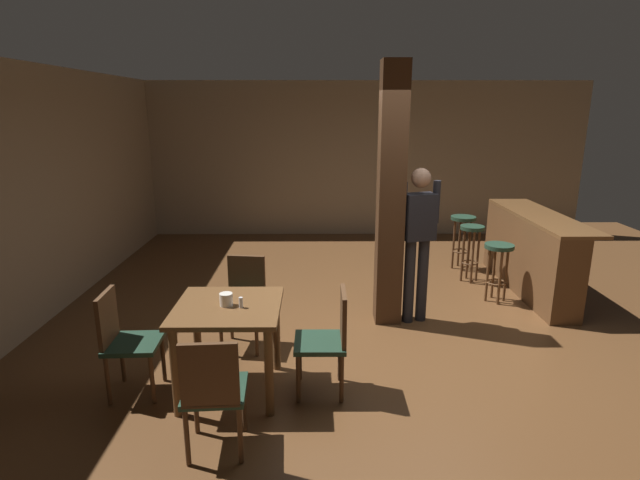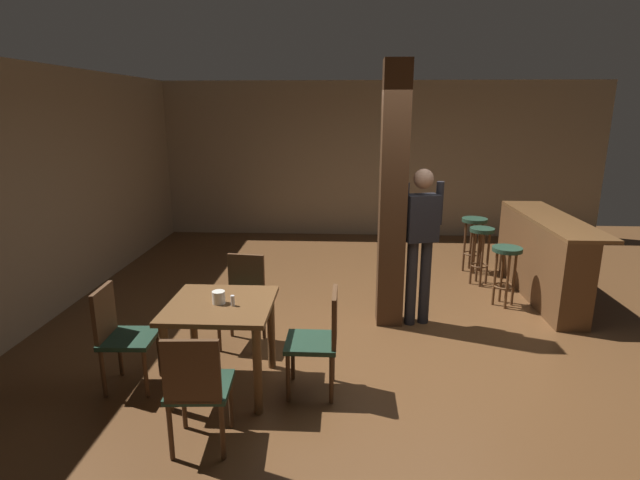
{
  "view_description": "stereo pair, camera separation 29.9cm",
  "coord_description": "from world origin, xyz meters",
  "px_view_note": "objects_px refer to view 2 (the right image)",
  "views": [
    {
      "loc": [
        -0.93,
        -4.77,
        2.33
      ],
      "look_at": [
        -0.89,
        0.19,
        1.01
      ],
      "focal_mm": 28.0,
      "sensor_mm": 36.0,
      "label": 1
    },
    {
      "loc": [
        -0.63,
        -4.76,
        2.33
      ],
      "look_at": [
        -0.89,
        0.19,
        1.01
      ],
      "focal_mm": 28.0,
      "sensor_mm": 36.0,
      "label": 2
    }
  ],
  "objects_px": {
    "standing_person": "(421,236)",
    "bar_counter": "(540,256)",
    "chair_south": "(197,386)",
    "bar_stool_near": "(506,262)",
    "napkin_cup": "(219,297)",
    "chair_west": "(120,332)",
    "bar_stool_far": "(474,232)",
    "chair_east": "(320,336)",
    "bar_stool_mid": "(481,243)",
    "salt_shaker": "(233,301)",
    "dining_table": "(221,319)",
    "chair_north": "(243,295)"
  },
  "relations": [
    {
      "from": "bar_stool_near",
      "to": "chair_south",
      "type": "bearing_deg",
      "value": -135.87
    },
    {
      "from": "chair_north",
      "to": "bar_stool_far",
      "type": "relative_size",
      "value": 1.12
    },
    {
      "from": "bar_counter",
      "to": "bar_stool_near",
      "type": "distance_m",
      "value": 0.66
    },
    {
      "from": "chair_east",
      "to": "standing_person",
      "type": "height_order",
      "value": "standing_person"
    },
    {
      "from": "bar_stool_near",
      "to": "bar_stool_far",
      "type": "height_order",
      "value": "bar_stool_far"
    },
    {
      "from": "napkin_cup",
      "to": "bar_stool_near",
      "type": "bearing_deg",
      "value": 34.31
    },
    {
      "from": "chair_north",
      "to": "standing_person",
      "type": "height_order",
      "value": "standing_person"
    },
    {
      "from": "bar_stool_near",
      "to": "bar_stool_far",
      "type": "distance_m",
      "value": 1.31
    },
    {
      "from": "standing_person",
      "to": "bar_stool_near",
      "type": "relative_size",
      "value": 2.36
    },
    {
      "from": "bar_counter",
      "to": "bar_stool_far",
      "type": "distance_m",
      "value": 1.11
    },
    {
      "from": "bar_stool_mid",
      "to": "standing_person",
      "type": "bearing_deg",
      "value": -127.33
    },
    {
      "from": "chair_west",
      "to": "napkin_cup",
      "type": "distance_m",
      "value": 0.91
    },
    {
      "from": "bar_stool_near",
      "to": "napkin_cup",
      "type": "bearing_deg",
      "value": -145.69
    },
    {
      "from": "salt_shaker",
      "to": "bar_stool_far",
      "type": "bearing_deg",
      "value": 50.68
    },
    {
      "from": "salt_shaker",
      "to": "napkin_cup",
      "type": "bearing_deg",
      "value": 160.39
    },
    {
      "from": "napkin_cup",
      "to": "chair_north",
      "type": "bearing_deg",
      "value": 89.1
    },
    {
      "from": "bar_stool_far",
      "to": "bar_stool_near",
      "type": "bearing_deg",
      "value": -87.11
    },
    {
      "from": "chair_south",
      "to": "bar_stool_near",
      "type": "distance_m",
      "value": 4.05
    },
    {
      "from": "standing_person",
      "to": "bar_counter",
      "type": "distance_m",
      "value": 1.97
    },
    {
      "from": "chair_east",
      "to": "salt_shaker",
      "type": "distance_m",
      "value": 0.78
    },
    {
      "from": "chair_west",
      "to": "standing_person",
      "type": "height_order",
      "value": "standing_person"
    },
    {
      "from": "bar_counter",
      "to": "bar_stool_mid",
      "type": "distance_m",
      "value": 0.74
    },
    {
      "from": "salt_shaker",
      "to": "bar_stool_mid",
      "type": "distance_m",
      "value": 3.91
    },
    {
      "from": "chair_west",
      "to": "bar_stool_far",
      "type": "relative_size",
      "value": 1.12
    },
    {
      "from": "bar_stool_mid",
      "to": "bar_stool_far",
      "type": "distance_m",
      "value": 0.56
    },
    {
      "from": "chair_west",
      "to": "napkin_cup",
      "type": "height_order",
      "value": "chair_west"
    },
    {
      "from": "chair_east",
      "to": "chair_south",
      "type": "xyz_separation_m",
      "value": [
        -0.8,
        -0.79,
        0.0
      ]
    },
    {
      "from": "bar_stool_mid",
      "to": "bar_stool_far",
      "type": "height_order",
      "value": "bar_stool_far"
    },
    {
      "from": "chair_east",
      "to": "bar_counter",
      "type": "distance_m",
      "value": 3.58
    },
    {
      "from": "dining_table",
      "to": "chair_west",
      "type": "height_order",
      "value": "chair_west"
    },
    {
      "from": "bar_counter",
      "to": "bar_stool_near",
      "type": "relative_size",
      "value": 3.08
    },
    {
      "from": "chair_west",
      "to": "bar_counter",
      "type": "height_order",
      "value": "bar_counter"
    },
    {
      "from": "bar_counter",
      "to": "bar_stool_far",
      "type": "relative_size",
      "value": 2.83
    },
    {
      "from": "bar_counter",
      "to": "bar_stool_mid",
      "type": "bearing_deg",
      "value": 150.1
    },
    {
      "from": "chair_south",
      "to": "standing_person",
      "type": "distance_m",
      "value": 2.91
    },
    {
      "from": "dining_table",
      "to": "chair_east",
      "type": "xyz_separation_m",
      "value": [
        0.83,
        -0.03,
        -0.12
      ]
    },
    {
      "from": "dining_table",
      "to": "napkin_cup",
      "type": "distance_m",
      "value": 0.2
    },
    {
      "from": "bar_stool_mid",
      "to": "chair_south",
      "type": "bearing_deg",
      "value": -128.17
    },
    {
      "from": "bar_stool_mid",
      "to": "salt_shaker",
      "type": "bearing_deg",
      "value": -134.13
    },
    {
      "from": "chair_north",
      "to": "dining_table",
      "type": "bearing_deg",
      "value": -90.35
    },
    {
      "from": "standing_person",
      "to": "bar_stool_mid",
      "type": "height_order",
      "value": "standing_person"
    },
    {
      "from": "salt_shaker",
      "to": "chair_south",
      "type": "bearing_deg",
      "value": -96.43
    },
    {
      "from": "bar_counter",
      "to": "napkin_cup",
      "type": "bearing_deg",
      "value": -145.59
    },
    {
      "from": "chair_west",
      "to": "bar_stool_far",
      "type": "bearing_deg",
      "value": 41.89
    },
    {
      "from": "standing_person",
      "to": "bar_counter",
      "type": "xyz_separation_m",
      "value": [
        1.66,
        0.96,
        -0.48
      ]
    },
    {
      "from": "napkin_cup",
      "to": "salt_shaker",
      "type": "relative_size",
      "value": 1.21
    },
    {
      "from": "dining_table",
      "to": "napkin_cup",
      "type": "bearing_deg",
      "value": -129.55
    },
    {
      "from": "salt_shaker",
      "to": "bar_counter",
      "type": "bearing_deg",
      "value": 35.89
    },
    {
      "from": "dining_table",
      "to": "salt_shaker",
      "type": "distance_m",
      "value": 0.23
    },
    {
      "from": "chair_south",
      "to": "chair_west",
      "type": "bearing_deg",
      "value": 138.53
    }
  ]
}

